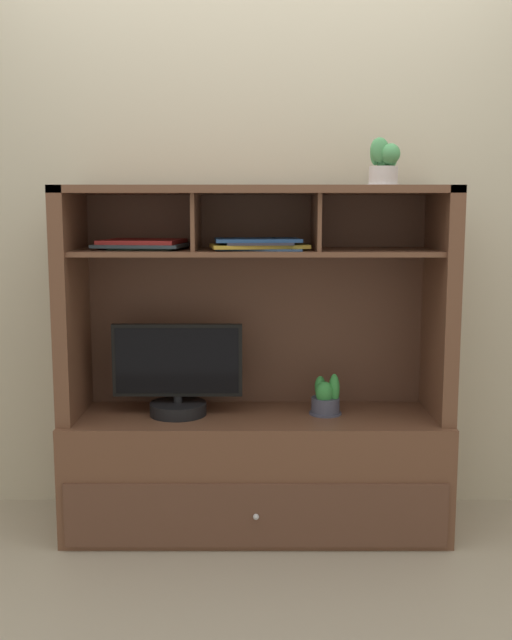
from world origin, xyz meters
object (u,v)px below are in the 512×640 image
at_px(tv_monitor, 178,377).
at_px(potted_orchid, 326,399).
at_px(magazine_stack_left, 143,244).
at_px(magazine_stack_centre, 259,244).
at_px(media_console, 256,428).
at_px(potted_succulent, 384,164).

relative_size(tv_monitor, potted_orchid, 3.08).
bearing_deg(magazine_stack_left, tv_monitor, -19.44).
height_order(potted_orchid, magazine_stack_centre, magazine_stack_centre).
height_order(tv_monitor, potted_orchid, tv_monitor).
height_order(media_console, magazine_stack_left, media_console).
bearing_deg(tv_monitor, media_console, 4.56).
height_order(magazine_stack_left, magazine_stack_centre, magazine_stack_centre).
bearing_deg(potted_succulent, magazine_stack_left, 178.53).
xyz_separation_m(magazine_stack_left, potted_succulent, (0.98, -0.03, 0.32)).
relative_size(media_console, magazine_stack_left, 4.06).
distance_m(media_console, potted_orchid, 0.32).
bearing_deg(magazine_stack_left, potted_succulent, -1.47).
bearing_deg(potted_orchid, magazine_stack_left, 176.96).
bearing_deg(magazine_stack_centre, potted_succulent, 5.21).
bearing_deg(magazine_stack_left, magazine_stack_centre, -8.49).
bearing_deg(tv_monitor, potted_succulent, 1.64).
relative_size(tv_monitor, magazine_stack_centre, 1.32).
bearing_deg(media_console, magazine_stack_centre, -76.76).
xyz_separation_m(media_console, potted_succulent, (0.51, -0.00, 1.09)).
distance_m(media_console, tv_monitor, 0.40).
bearing_deg(potted_succulent, potted_orchid, -176.16).
bearing_deg(potted_orchid, media_console, 176.69).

